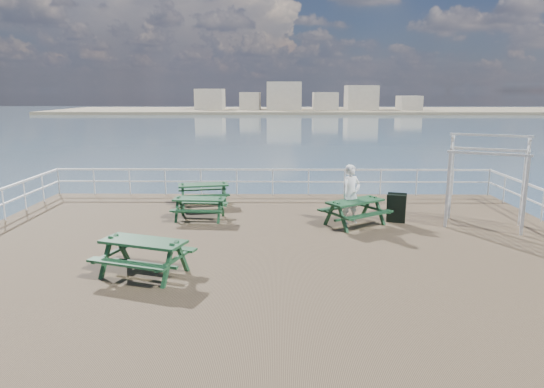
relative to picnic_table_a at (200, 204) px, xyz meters
The scene contains 10 objects.
ground 3.84m from the picnic_table_a, 50.80° to the right, with size 18.00×14.00×0.30m, color brown.
sea_backdrop 131.99m from the picnic_table_a, 83.51° to the left, with size 300.00×300.00×9.20m.
railing 2.37m from the picnic_table_a, ahead, with size 17.77×13.76×1.10m.
picnic_table_a is the anchor object (origin of this frame).
picnic_table_b 2.16m from the picnic_table_a, 95.29° to the left, with size 2.11×1.84×0.90m.
picnic_table_c 5.10m from the picnic_table_a, ahead, with size 2.40×2.30×0.91m.
picnic_table_d 5.02m from the picnic_table_a, 95.76° to the right, with size 2.35×2.11×0.95m.
trellis_arbor 9.16m from the picnic_table_a, ahead, with size 2.64×2.08×2.91m.
sandwich_board 6.45m from the picnic_table_a, ahead, with size 0.70×0.61×0.98m.
person 4.98m from the picnic_table_a, ahead, with size 0.70×0.46×1.91m, color white.
Camera 1 is at (0.21, -12.71, 4.20)m, focal length 32.00 mm.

